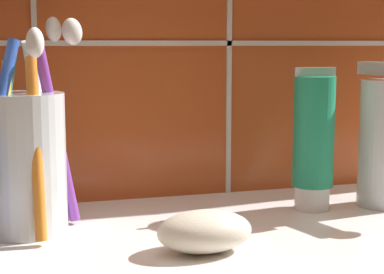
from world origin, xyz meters
The scene contains 4 objects.
sink_counter centered at (0.00, 0.00, 1.00)cm, with size 75.11×33.13×2.00cm, color white.
toothbrush_cup centered at (-18.45, 7.63, 8.39)cm, with size 11.29×14.90×17.79cm.
toothpaste_tube centered at (7.12, 7.59, 8.43)cm, with size 3.91×3.72×13.05cm.
soap_bar centered at (-6.05, -1.35, 3.55)cm, with size 7.12×4.75×3.09cm, color silver.
Camera 1 is at (-19.65, -44.68, 17.17)cm, focal length 60.00 mm.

